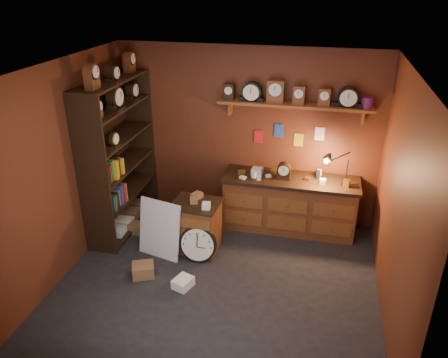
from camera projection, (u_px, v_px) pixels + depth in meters
The scene contains 11 objects.
floor at pixel (219, 278), 5.69m from camera, with size 4.00×4.00×0.00m, color black.
room_shell at pixel (225, 153), 5.04m from camera, with size 4.02×3.62×2.71m.
shelving_unit at pixel (117, 151), 6.39m from camera, with size 0.47×1.60×2.58m.
workbench at pixel (289, 201), 6.63m from camera, with size 2.02×0.66×1.36m.
low_cabinet at pixel (196, 224), 6.16m from camera, with size 0.68×0.58×0.83m.
big_round_clock at pixel (198, 244), 5.96m from camera, with size 0.52×0.17×0.52m.
white_panel at pixel (161, 254), 6.19m from camera, with size 0.63×0.03×0.84m, color silver.
mini_fridge at pixel (192, 223), 6.53m from camera, with size 0.47×0.49×0.45m.
floor_box_a at pixel (143, 270), 5.71m from camera, with size 0.28×0.24×0.17m, color brown.
floor_box_b at pixel (183, 283), 5.52m from camera, with size 0.20×0.24×0.12m, color white.
floor_box_c at pixel (136, 228), 6.67m from camera, with size 0.21×0.18×0.16m, color brown.
Camera 1 is at (1.12, -4.46, 3.60)m, focal length 35.00 mm.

